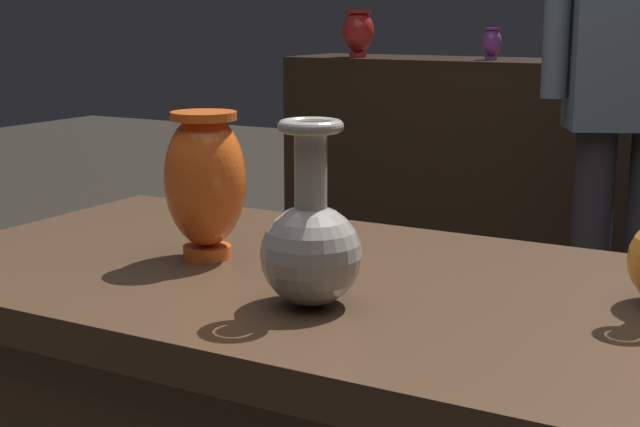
{
  "coord_description": "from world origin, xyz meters",
  "views": [
    {
      "loc": [
        0.59,
        -1.06,
        1.15
      ],
      "look_at": [
        0.02,
        -0.06,
        0.9
      ],
      "focal_mm": 51.8,
      "sensor_mm": 36.0,
      "label": 1
    }
  ],
  "objects_px": {
    "vase_centerpiece": "(311,243)",
    "visitor_center_back": "(630,67)",
    "vase_left_accent": "(205,180)",
    "shelf_vase_far_left": "(358,31)",
    "shelf_vase_left": "(492,42)"
  },
  "relations": [
    {
      "from": "shelf_vase_far_left",
      "to": "shelf_vase_left",
      "type": "distance_m",
      "value": 0.52
    },
    {
      "from": "vase_centerpiece",
      "to": "shelf_vase_far_left",
      "type": "xyz_separation_m",
      "value": [
        -1.09,
        2.25,
        0.21
      ]
    },
    {
      "from": "vase_centerpiece",
      "to": "visitor_center_back",
      "type": "relative_size",
      "value": 0.13
    },
    {
      "from": "visitor_center_back",
      "to": "vase_left_accent",
      "type": "bearing_deg",
      "value": 54.56
    },
    {
      "from": "shelf_vase_far_left",
      "to": "visitor_center_back",
      "type": "xyz_separation_m",
      "value": [
        1.12,
        -0.59,
        -0.08
      ]
    },
    {
      "from": "shelf_vase_left",
      "to": "visitor_center_back",
      "type": "relative_size",
      "value": 0.07
    },
    {
      "from": "vase_left_accent",
      "to": "shelf_vase_far_left",
      "type": "xyz_separation_m",
      "value": [
        -0.84,
        2.13,
        0.17
      ]
    },
    {
      "from": "shelf_vase_left",
      "to": "shelf_vase_far_left",
      "type": "bearing_deg",
      "value": -176.6
    },
    {
      "from": "vase_left_accent",
      "to": "visitor_center_back",
      "type": "xyz_separation_m",
      "value": [
        0.28,
        1.54,
        0.09
      ]
    },
    {
      "from": "vase_centerpiece",
      "to": "shelf_vase_far_left",
      "type": "height_order",
      "value": "shelf_vase_far_left"
    },
    {
      "from": "shelf_vase_far_left",
      "to": "vase_left_accent",
      "type": "bearing_deg",
      "value": -68.45
    },
    {
      "from": "shelf_vase_left",
      "to": "visitor_center_back",
      "type": "distance_m",
      "value": 0.87
    },
    {
      "from": "shelf_vase_left",
      "to": "vase_centerpiece",
      "type": "bearing_deg",
      "value": -76.08
    },
    {
      "from": "vase_left_accent",
      "to": "visitor_center_back",
      "type": "distance_m",
      "value": 1.57
    },
    {
      "from": "vase_centerpiece",
      "to": "shelf_vase_far_left",
      "type": "relative_size",
      "value": 1.3
    }
  ]
}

